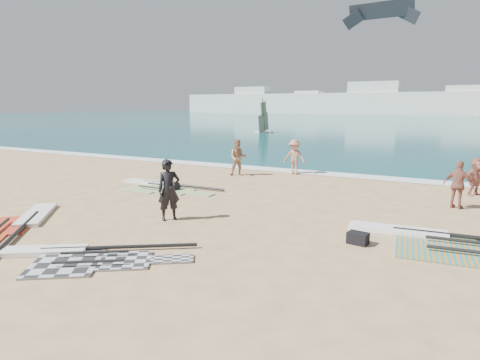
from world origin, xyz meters
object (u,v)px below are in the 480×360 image
at_px(gear_bag_far, 358,238).
at_px(beachgoer_mid, 294,157).
at_px(rig_orange, 448,242).
at_px(person_wetsuit, 169,190).
at_px(rig_grey, 79,256).
at_px(beachgoer_right, 476,177).
at_px(rig_red, 6,227).
at_px(beachgoer_back, 458,185).
at_px(rig_green, 158,186).
at_px(gear_bag_near, 172,186).
at_px(beachgoer_left, 238,158).

height_order(gear_bag_far, beachgoer_mid, beachgoer_mid).
height_order(rig_orange, person_wetsuit, person_wetsuit).
xyz_separation_m(rig_grey, gear_bag_far, (5.90, 4.20, 0.11)).
height_order(rig_orange, beachgoer_mid, beachgoer_mid).
bearing_deg(rig_grey, beachgoer_right, 21.27).
bearing_deg(rig_red, beachgoer_back, 86.75).
bearing_deg(rig_green, beachgoer_mid, 54.14).
xyz_separation_m(rig_grey, beachgoer_back, (8.32, 9.68, 0.82)).
bearing_deg(beachgoer_back, gear_bag_near, 28.74).
distance_m(rig_grey, rig_orange, 9.67).
height_order(rig_green, beachgoer_mid, beachgoer_mid).
height_order(rig_orange, beachgoer_right, beachgoer_right).
height_order(rig_green, gear_bag_near, gear_bag_near).
relative_size(rig_green, rig_orange, 0.84).
bearing_deg(beachgoer_mid, gear_bag_far, -61.93).
relative_size(rig_green, beachgoer_back, 3.13).
relative_size(rig_grey, gear_bag_far, 8.95).
height_order(rig_orange, rig_red, same).
bearing_deg(beachgoer_right, beachgoer_left, 134.18).
distance_m(rig_grey, beachgoer_left, 12.26).
xyz_separation_m(rig_green, beachgoer_right, (12.76, 4.72, 0.74)).
distance_m(rig_grey, rig_red, 3.90).
bearing_deg(rig_orange, rig_green, 163.74).
distance_m(rig_red, beachgoer_right, 17.46).
bearing_deg(gear_bag_near, beachgoer_back, 11.30).
distance_m(rig_orange, rig_red, 12.82).
xyz_separation_m(rig_grey, beachgoer_mid, (0.61, 13.81, 0.89)).
height_order(rig_grey, rig_red, rig_red).
relative_size(rig_red, beachgoer_mid, 3.20).
xyz_separation_m(rig_green, person_wetsuit, (3.72, -4.00, 0.95)).
bearing_deg(rig_green, rig_grey, -64.27).
distance_m(rig_red, beachgoer_back, 15.19).
bearing_deg(gear_bag_near, person_wetsuit, -54.13).
bearing_deg(gear_bag_far, person_wetsuit, -175.30).
distance_m(rig_grey, gear_bag_far, 7.24).
height_order(beachgoer_mid, beachgoer_right, beachgoer_mid).
relative_size(rig_red, beachgoer_right, 3.80).
xyz_separation_m(gear_bag_far, beachgoer_left, (-7.78, 7.88, 0.80)).
height_order(gear_bag_far, beachgoer_left, beachgoer_left).
bearing_deg(beachgoer_back, rig_grey, 66.77).
bearing_deg(beachgoer_left, beachgoer_back, -41.12).
height_order(person_wetsuit, beachgoer_mid, person_wetsuit).
bearing_deg(rig_red, rig_grey, 40.79).
bearing_deg(beachgoer_right, person_wetsuit, 176.30).
relative_size(rig_orange, rig_red, 1.08).
relative_size(rig_orange, beachgoer_mid, 3.45).
height_order(rig_red, beachgoer_left, beachgoer_left).
bearing_deg(person_wetsuit, beachgoer_back, -14.89).
distance_m(beachgoer_mid, beachgoer_back, 8.74).
bearing_deg(beachgoer_back, beachgoer_mid, -10.75).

